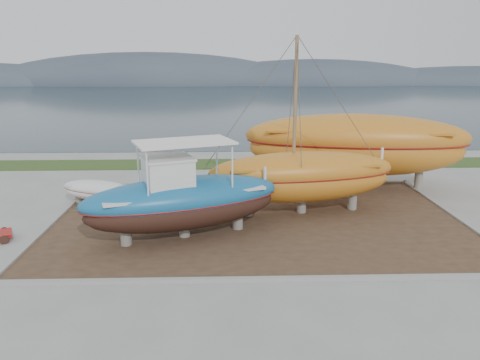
{
  "coord_description": "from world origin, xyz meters",
  "views": [
    {
      "loc": [
        -1.4,
        -16.11,
        7.11
      ],
      "look_at": [
        -0.79,
        4.0,
        1.87
      ],
      "focal_mm": 35.0,
      "sensor_mm": 36.0,
      "label": 1
    }
  ],
  "objects_px": {
    "orange_sailboat": "(304,128)",
    "white_dinghy": "(98,193)",
    "orange_bare_hull": "(355,152)",
    "blue_caique": "(183,190)"
  },
  "relations": [
    {
      "from": "orange_sailboat",
      "to": "white_dinghy",
      "type": "bearing_deg",
      "value": 162.31
    },
    {
      "from": "white_dinghy",
      "to": "orange_sailboat",
      "type": "relative_size",
      "value": 0.44
    },
    {
      "from": "orange_sailboat",
      "to": "orange_bare_hull",
      "type": "xyz_separation_m",
      "value": [
        3.62,
        4.34,
        -2.01
      ]
    },
    {
      "from": "blue_caique",
      "to": "orange_sailboat",
      "type": "bearing_deg",
      "value": 8.26
    },
    {
      "from": "orange_sailboat",
      "to": "blue_caique",
      "type": "bearing_deg",
      "value": -159.97
    },
    {
      "from": "blue_caique",
      "to": "orange_sailboat",
      "type": "relative_size",
      "value": 0.92
    },
    {
      "from": "blue_caique",
      "to": "white_dinghy",
      "type": "bearing_deg",
      "value": 115.48
    },
    {
      "from": "white_dinghy",
      "to": "orange_bare_hull",
      "type": "distance_m",
      "value": 13.89
    },
    {
      "from": "white_dinghy",
      "to": "orange_sailboat",
      "type": "distance_m",
      "value": 10.59
    },
    {
      "from": "blue_caique",
      "to": "orange_bare_hull",
      "type": "distance_m",
      "value": 11.48
    }
  ]
}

